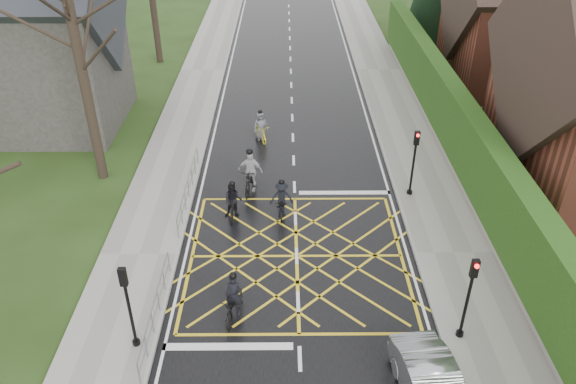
{
  "coord_description": "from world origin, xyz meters",
  "views": [
    {
      "loc": [
        -0.45,
        -16.8,
        13.56
      ],
      "look_at": [
        -0.31,
        2.54,
        1.3
      ],
      "focal_mm": 35.0,
      "sensor_mm": 36.0,
      "label": 1
    }
  ],
  "objects_px": {
    "cyclist_lead": "(261,130)",
    "cyclist_rear": "(234,302)",
    "cyclist_back": "(233,204)",
    "cyclist_front": "(250,176)",
    "cyclist_mid": "(282,202)"
  },
  "relations": [
    {
      "from": "cyclist_rear",
      "to": "cyclist_front",
      "type": "distance_m",
      "value": 7.86
    },
    {
      "from": "cyclist_lead",
      "to": "cyclist_rear",
      "type": "bearing_deg",
      "value": -111.82
    },
    {
      "from": "cyclist_rear",
      "to": "cyclist_mid",
      "type": "bearing_deg",
      "value": 86.66
    },
    {
      "from": "cyclist_lead",
      "to": "cyclist_front",
      "type": "bearing_deg",
      "value": -113.15
    },
    {
      "from": "cyclist_mid",
      "to": "cyclist_front",
      "type": "xyz_separation_m",
      "value": [
        -1.41,
        1.9,
        0.16
      ]
    },
    {
      "from": "cyclist_rear",
      "to": "cyclist_back",
      "type": "xyz_separation_m",
      "value": [
        -0.46,
        5.74,
        0.08
      ]
    },
    {
      "from": "cyclist_mid",
      "to": "cyclist_front",
      "type": "relative_size",
      "value": 0.8
    },
    {
      "from": "cyclist_front",
      "to": "cyclist_rear",
      "type": "bearing_deg",
      "value": -81.59
    },
    {
      "from": "cyclist_front",
      "to": "cyclist_back",
      "type": "bearing_deg",
      "value": -96.66
    },
    {
      "from": "cyclist_front",
      "to": "cyclist_mid",
      "type": "bearing_deg",
      "value": -43.99
    },
    {
      "from": "cyclist_back",
      "to": "cyclist_front",
      "type": "relative_size",
      "value": 0.81
    },
    {
      "from": "cyclist_back",
      "to": "cyclist_mid",
      "type": "height_order",
      "value": "cyclist_back"
    },
    {
      "from": "cyclist_mid",
      "to": "cyclist_lead",
      "type": "relative_size",
      "value": 0.95
    },
    {
      "from": "cyclist_back",
      "to": "cyclist_front",
      "type": "distance_m",
      "value": 2.2
    },
    {
      "from": "cyclist_mid",
      "to": "cyclist_lead",
      "type": "distance_m",
      "value": 7.03
    }
  ]
}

